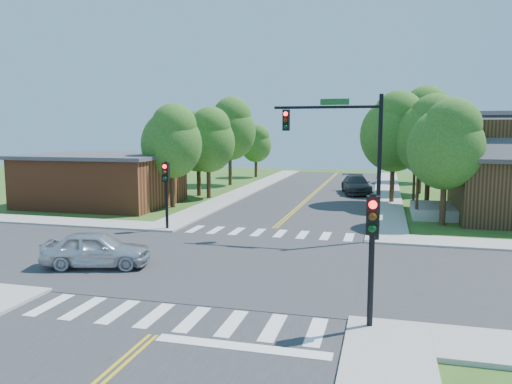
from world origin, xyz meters
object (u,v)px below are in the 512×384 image
(signal_mast_ne, at_px, (344,143))
(signal_pole_se, at_px, (372,236))
(signal_pole_nw, at_px, (166,182))
(car_silver, at_px, (97,250))
(car_dgrey, at_px, (356,185))

(signal_mast_ne, height_order, signal_pole_se, signal_mast_ne)
(signal_pole_se, xyz_separation_m, signal_pole_nw, (-11.20, 11.20, 0.00))
(car_silver, bearing_deg, signal_pole_nw, -11.27)
(signal_mast_ne, distance_m, signal_pole_se, 11.55)
(signal_pole_nw, xyz_separation_m, car_silver, (0.39, -7.49, -1.94))
(signal_mast_ne, height_order, car_dgrey, signal_mast_ne)
(signal_pole_se, height_order, car_silver, signal_pole_se)
(signal_pole_nw, height_order, car_silver, signal_pole_nw)
(signal_pole_se, distance_m, car_silver, 11.59)
(signal_mast_ne, bearing_deg, signal_pole_nw, -179.93)
(signal_pole_nw, distance_m, car_dgrey, 20.72)
(signal_pole_se, xyz_separation_m, car_silver, (-10.81, 3.71, -1.94))
(signal_mast_ne, distance_m, car_dgrey, 18.96)
(signal_mast_ne, relative_size, car_silver, 1.59)
(signal_pole_nw, bearing_deg, signal_pole_se, -45.00)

